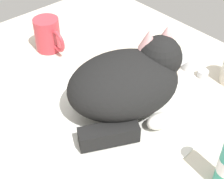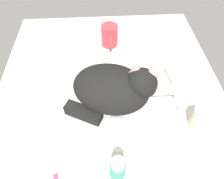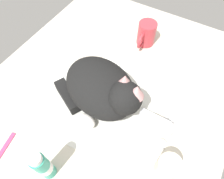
% 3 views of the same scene
% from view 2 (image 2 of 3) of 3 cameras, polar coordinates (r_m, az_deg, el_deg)
% --- Properties ---
extents(ground_plane, '(1.10, 0.83, 0.03)m').
position_cam_2_polar(ground_plane, '(0.76, -0.28, -4.04)').
color(ground_plane, beige).
extents(sink_basin, '(0.37, 0.37, 0.01)m').
position_cam_2_polar(sink_basin, '(0.74, -0.29, -3.19)').
color(sink_basin, silver).
rests_on(sink_basin, ground_plane).
extents(faucet, '(0.12, 0.11, 0.06)m').
position_cam_2_polar(faucet, '(0.76, 16.42, -1.29)').
color(faucet, silver).
rests_on(faucet, ground_plane).
extents(cat, '(0.26, 0.31, 0.17)m').
position_cam_2_polar(cat, '(0.68, 0.89, 0.35)').
color(cat, black).
rests_on(cat, sink_basin).
extents(coffee_mug, '(0.11, 0.07, 0.09)m').
position_cam_2_polar(coffee_mug, '(0.94, -0.66, 14.20)').
color(coffee_mug, '#C63842').
rests_on(coffee_mug, ground_plane).
extents(rinse_cup, '(0.06, 0.06, 0.08)m').
position_cam_2_polar(rinse_cup, '(0.71, 22.87, -7.20)').
color(rinse_cup, silver).
rests_on(rinse_cup, ground_plane).
extents(soap_dish, '(0.09, 0.06, 0.01)m').
position_cam_2_polar(soap_dish, '(0.84, 15.97, 2.63)').
color(soap_dish, white).
rests_on(soap_dish, ground_plane).
extents(soap_bar, '(0.08, 0.06, 0.03)m').
position_cam_2_polar(soap_bar, '(0.82, 16.25, 3.52)').
color(soap_bar, silver).
rests_on(soap_bar, soap_dish).
extents(toothpaste_bottle, '(0.04, 0.04, 0.14)m').
position_cam_2_polar(toothpaste_bottle, '(0.56, 1.45, -21.77)').
color(toothpaste_bottle, teal).
rests_on(toothpaste_bottle, ground_plane).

